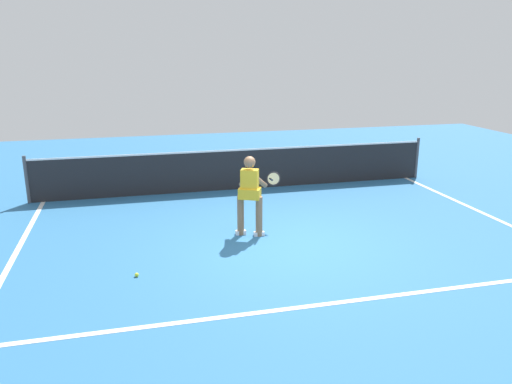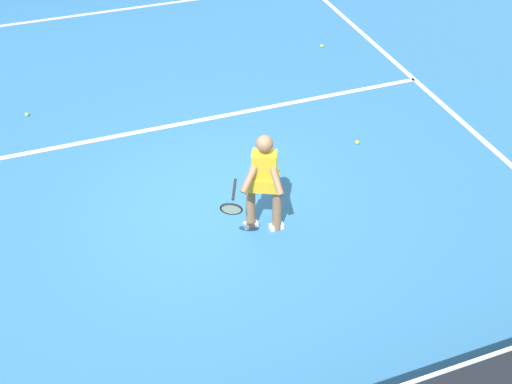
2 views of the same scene
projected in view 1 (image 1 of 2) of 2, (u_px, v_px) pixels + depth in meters
ground_plane at (286, 244)px, 9.25m from camera, size 26.18×26.18×0.00m
service_line_marking at (335, 303)px, 7.10m from camera, size 9.48×0.10×0.01m
sideline_left_marking at (6, 271)px, 8.14m from camera, size 0.10×18.14×0.01m
sideline_right_marking at (506, 223)px, 10.36m from camera, size 0.10×18.14×0.01m
court_net at (240, 169)px, 12.82m from camera, size 10.16×0.08×1.12m
tennis_player at (250, 192)px, 9.53m from camera, size 1.03×0.83×1.55m
tennis_ball_mid at (137, 275)px, 7.93m from camera, size 0.07×0.07×0.07m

